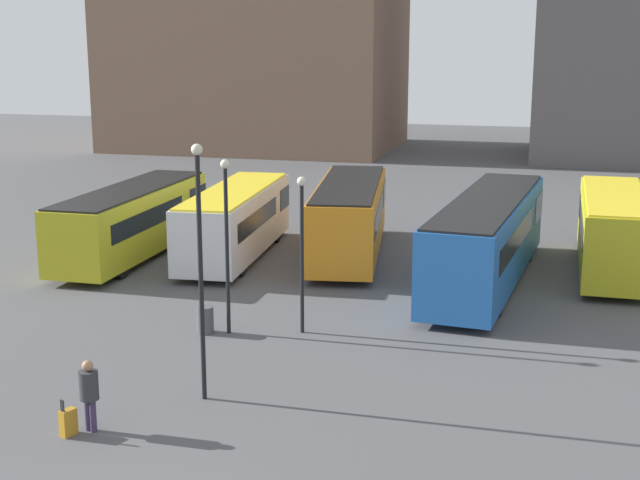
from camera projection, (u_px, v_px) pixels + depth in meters
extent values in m
cube|color=gold|center=(132.00, 220.00, 36.78)|extent=(2.55, 10.24, 2.53)
cube|color=black|center=(173.00, 195.00, 40.67)|extent=(2.54, 1.89, 0.96)
cube|color=black|center=(121.00, 217.00, 35.84)|extent=(2.56, 6.56, 0.76)
cube|color=black|center=(130.00, 189.00, 36.49)|extent=(2.35, 10.03, 0.08)
cylinder|color=black|center=(164.00, 229.00, 40.00)|extent=(2.40, 1.10, 1.09)
cylinder|color=black|center=(96.00, 263.00, 34.02)|extent=(2.40, 1.10, 1.09)
cube|color=silver|center=(235.00, 221.00, 36.86)|extent=(3.11, 9.64, 2.51)
cube|color=black|center=(258.00, 197.00, 40.51)|extent=(2.59, 1.92, 0.95)
cube|color=black|center=(229.00, 218.00, 35.97)|extent=(2.89, 6.23, 0.75)
cube|color=yellow|center=(234.00, 190.00, 36.56)|extent=(2.90, 9.43, 0.08)
cylinder|color=black|center=(254.00, 230.00, 39.91)|extent=(2.40, 1.13, 0.96)
cylinder|color=black|center=(215.00, 263.00, 34.27)|extent=(2.40, 1.13, 0.96)
cube|color=orange|center=(349.00, 217.00, 36.93)|extent=(3.96, 10.37, 2.72)
cube|color=black|center=(357.00, 192.00, 40.87)|extent=(2.81, 2.21, 1.03)
cube|color=black|center=(348.00, 213.00, 35.97)|extent=(3.47, 6.77, 0.82)
cube|color=black|center=(350.00, 184.00, 36.61)|extent=(3.73, 10.14, 0.08)
cylinder|color=black|center=(355.00, 228.00, 40.21)|extent=(2.56, 1.43, 1.09)
cylinder|color=black|center=(342.00, 262.00, 34.14)|extent=(2.56, 1.43, 1.09)
cube|color=#1E56A3|center=(487.00, 239.00, 32.85)|extent=(3.66, 12.67, 2.87)
cube|color=black|center=(508.00, 205.00, 37.46)|extent=(2.74, 2.52, 1.09)
cube|color=black|center=(482.00, 235.00, 31.74)|extent=(3.27, 8.20, 0.86)
cube|color=black|center=(489.00, 199.00, 32.52)|extent=(3.44, 12.40, 0.08)
cylinder|color=black|center=(502.00, 248.00, 36.67)|extent=(2.48, 1.18, 0.96)
cylinder|color=black|center=(465.00, 299.00, 29.58)|extent=(2.48, 1.18, 0.96)
cube|color=gold|center=(613.00, 231.00, 34.38)|extent=(2.47, 9.22, 2.74)
cube|color=black|center=(609.00, 205.00, 37.85)|extent=(2.46, 1.71, 1.04)
cube|color=black|center=(615.00, 227.00, 33.52)|extent=(2.48, 5.91, 0.82)
cube|color=yellow|center=(616.00, 195.00, 34.06)|extent=(2.27, 9.03, 0.08)
cylinder|color=black|center=(608.00, 243.00, 37.32)|extent=(2.32, 1.02, 1.01)
cylinder|color=black|center=(615.00, 278.00, 31.95)|extent=(2.32, 1.02, 1.01)
cylinder|color=#382D4C|center=(88.00, 414.00, 20.76)|extent=(0.20, 0.20, 0.79)
cylinder|color=#382D4C|center=(93.00, 416.00, 20.66)|extent=(0.20, 0.20, 0.79)
cylinder|color=#2D2D33|center=(89.00, 385.00, 20.54)|extent=(0.58, 0.58, 0.69)
sphere|color=#9E7051|center=(88.00, 366.00, 20.43)|extent=(0.26, 0.26, 0.26)
cube|color=#B27A1E|center=(68.00, 422.00, 20.51)|extent=(0.34, 0.44, 0.63)
cube|color=black|center=(62.00, 406.00, 20.30)|extent=(0.12, 0.06, 0.28)
cylinder|color=black|center=(201.00, 280.00, 21.95)|extent=(0.12, 0.12, 6.28)
sphere|color=beige|center=(197.00, 150.00, 21.23)|extent=(0.28, 0.28, 0.28)
cylinder|color=black|center=(227.00, 252.00, 27.08)|extent=(0.12, 0.12, 5.20)
sphere|color=beige|center=(225.00, 164.00, 26.47)|extent=(0.28, 0.28, 0.28)
cylinder|color=black|center=(302.00, 260.00, 27.18)|extent=(0.12, 0.12, 4.67)
sphere|color=beige|center=(302.00, 181.00, 26.64)|extent=(0.28, 0.28, 0.28)
cylinder|color=#47474C|center=(205.00, 320.00, 27.56)|extent=(0.52, 0.52, 0.85)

